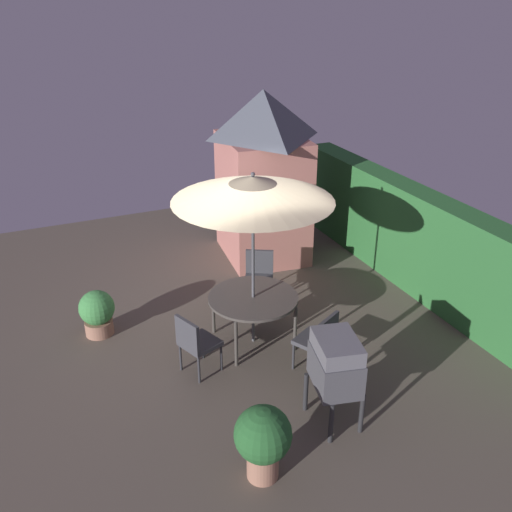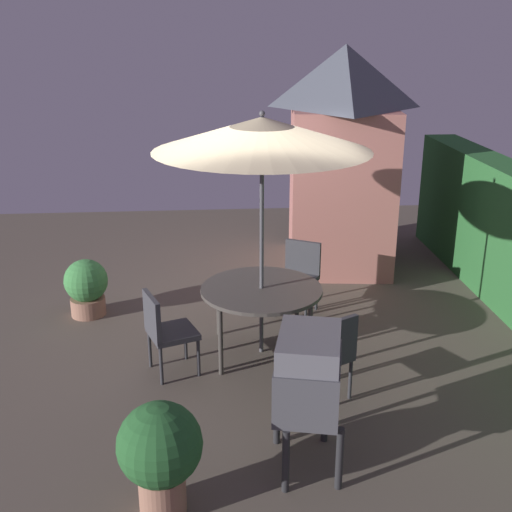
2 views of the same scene
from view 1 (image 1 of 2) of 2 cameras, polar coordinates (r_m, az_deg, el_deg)
ground_plane at (r=9.04m, az=-2.63°, el=-7.24°), size 11.00×11.00×0.00m
hedge_backdrop at (r=10.24m, az=15.80°, el=1.50°), size 7.00×0.51×1.76m
garden_shed at (r=10.84m, az=0.70°, el=8.13°), size 1.98×1.72×3.21m
patio_table at (r=8.36m, az=-0.29°, el=-4.42°), size 1.32×1.32×0.77m
patio_umbrella at (r=7.65m, az=-0.31°, el=6.73°), size 2.22×2.22×2.66m
bbq_grill at (r=6.90m, az=7.99°, el=-10.66°), size 0.79×0.64×1.20m
chair_near_shed at (r=9.51m, az=0.30°, el=-1.80°), size 0.63×0.63×0.90m
chair_far_side at (r=7.85m, az=-6.11°, el=-8.46°), size 0.60×0.60×0.90m
chair_toward_hedge at (r=7.91m, az=6.37°, el=-8.19°), size 0.63×0.63×0.90m
potted_plant_by_shed at (r=6.37m, az=0.70°, el=-17.79°), size 0.63×0.63×0.90m
potted_plant_by_grill at (r=9.04m, az=-15.59°, el=-5.40°), size 0.54×0.54×0.73m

